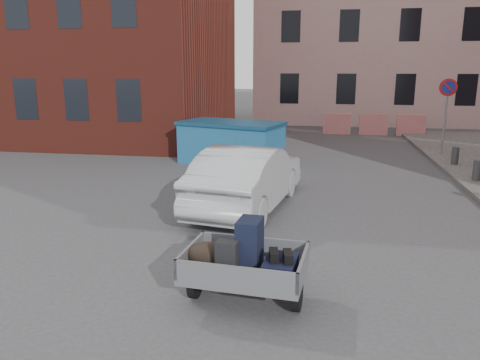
# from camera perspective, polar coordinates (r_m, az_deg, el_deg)

# --- Properties ---
(ground) EXTENTS (120.00, 120.00, 0.00)m
(ground) POSITION_cam_1_polar(r_m,az_deg,el_deg) (8.60, -2.43, -7.97)
(ground) COLOR #38383A
(ground) RESTS_ON ground
(far_building) EXTENTS (6.00, 6.00, 8.00)m
(far_building) POSITION_cam_1_polar(r_m,az_deg,el_deg) (36.88, -27.15, 13.53)
(far_building) COLOR maroon
(far_building) RESTS_ON ground
(no_parking_sign) EXTENTS (0.60, 0.09, 2.65)m
(no_parking_sign) POSITION_cam_1_polar(r_m,az_deg,el_deg) (17.86, 23.91, 8.82)
(no_parking_sign) COLOR gray
(no_parking_sign) RESTS_ON sidewalk
(barriers) EXTENTS (4.70, 0.18, 1.00)m
(barriers) POSITION_cam_1_polar(r_m,az_deg,el_deg) (23.10, 15.96, 6.53)
(barriers) COLOR red
(barriers) RESTS_ON ground
(trailer) EXTENTS (1.69, 1.87, 1.20)m
(trailer) POSITION_cam_1_polar(r_m,az_deg,el_deg) (6.39, 0.52, -9.99)
(trailer) COLOR black
(trailer) RESTS_ON ground
(dumpster) EXTENTS (3.70, 2.66, 1.40)m
(dumpster) POSITION_cam_1_polar(r_m,az_deg,el_deg) (15.60, -1.11, 4.59)
(dumpster) COLOR #1D5C8C
(dumpster) RESTS_ON ground
(silver_car) EXTENTS (2.22, 4.61, 1.46)m
(silver_car) POSITION_cam_1_polar(r_m,az_deg,el_deg) (10.62, 0.97, 0.39)
(silver_car) COLOR #A0A2A7
(silver_car) RESTS_ON ground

